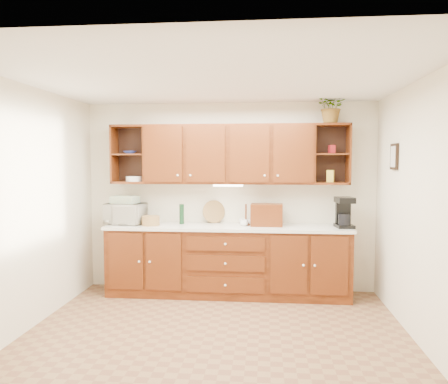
% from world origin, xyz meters
% --- Properties ---
extents(floor, '(4.00, 4.00, 0.00)m').
position_xyz_m(floor, '(0.00, 0.00, 0.00)').
color(floor, brown).
rests_on(floor, ground).
extents(ceiling, '(4.00, 4.00, 0.00)m').
position_xyz_m(ceiling, '(0.00, 0.00, 2.60)').
color(ceiling, white).
rests_on(ceiling, back_wall).
extents(back_wall, '(4.00, 0.00, 4.00)m').
position_xyz_m(back_wall, '(0.00, 1.75, 1.30)').
color(back_wall, beige).
rests_on(back_wall, floor).
extents(left_wall, '(0.00, 3.50, 3.50)m').
position_xyz_m(left_wall, '(-2.00, 0.00, 1.30)').
color(left_wall, beige).
rests_on(left_wall, floor).
extents(right_wall, '(0.00, 3.50, 3.50)m').
position_xyz_m(right_wall, '(2.00, 0.00, 1.30)').
color(right_wall, beige).
rests_on(right_wall, floor).
extents(base_cabinets, '(3.20, 0.60, 0.90)m').
position_xyz_m(base_cabinets, '(0.00, 1.45, 0.45)').
color(base_cabinets, '#351506').
rests_on(base_cabinets, floor).
extents(countertop, '(3.24, 0.64, 0.04)m').
position_xyz_m(countertop, '(0.00, 1.44, 0.92)').
color(countertop, silver).
rests_on(countertop, base_cabinets).
extents(upper_cabinets, '(3.20, 0.33, 0.80)m').
position_xyz_m(upper_cabinets, '(0.01, 1.59, 1.89)').
color(upper_cabinets, '#351506').
rests_on(upper_cabinets, back_wall).
extents(undercabinet_light, '(0.40, 0.05, 0.02)m').
position_xyz_m(undercabinet_light, '(0.00, 1.53, 1.47)').
color(undercabinet_light, white).
rests_on(undercabinet_light, upper_cabinets).
extents(framed_picture, '(0.03, 0.24, 0.30)m').
position_xyz_m(framed_picture, '(1.98, 0.90, 1.85)').
color(framed_picture, black).
rests_on(framed_picture, right_wall).
extents(wicker_basket, '(0.30, 0.30, 0.13)m').
position_xyz_m(wicker_basket, '(-1.02, 1.36, 1.00)').
color(wicker_basket, olive).
rests_on(wicker_basket, countertop).
extents(microwave, '(0.55, 0.40, 0.28)m').
position_xyz_m(microwave, '(-1.41, 1.47, 1.08)').
color(microwave, beige).
rests_on(microwave, countertop).
extents(towel_stack, '(0.37, 0.30, 0.10)m').
position_xyz_m(towel_stack, '(-1.41, 1.47, 1.27)').
color(towel_stack, '#D2B763').
rests_on(towel_stack, microwave).
extents(wine_bottle, '(0.08, 0.08, 0.27)m').
position_xyz_m(wine_bottle, '(-0.64, 1.54, 1.08)').
color(wine_bottle, black).
rests_on(wine_bottle, countertop).
extents(woven_tray, '(0.33, 0.20, 0.32)m').
position_xyz_m(woven_tray, '(-0.21, 1.69, 0.95)').
color(woven_tray, olive).
rests_on(woven_tray, countertop).
extents(bread_box, '(0.42, 0.27, 0.29)m').
position_xyz_m(bread_box, '(0.52, 1.47, 1.09)').
color(bread_box, '#351506').
rests_on(bread_box, countertop).
extents(mug_tree, '(0.26, 0.26, 0.28)m').
position_xyz_m(mug_tree, '(0.24, 1.51, 0.98)').
color(mug_tree, '#351506').
rests_on(mug_tree, countertop).
extents(canister_red, '(0.13, 0.13, 0.13)m').
position_xyz_m(canister_red, '(0.47, 1.45, 1.01)').
color(canister_red, maroon).
rests_on(canister_red, countertop).
extents(canister_white, '(0.11, 0.11, 0.17)m').
position_xyz_m(canister_white, '(0.50, 1.40, 1.03)').
color(canister_white, white).
rests_on(canister_white, countertop).
extents(canister_yellow, '(0.12, 0.12, 0.10)m').
position_xyz_m(canister_yellow, '(1.52, 1.39, 0.99)').
color(canister_yellow, yellow).
rests_on(canister_yellow, countertop).
extents(coffee_maker, '(0.24, 0.30, 0.40)m').
position_xyz_m(coffee_maker, '(1.52, 1.43, 1.13)').
color(coffee_maker, black).
rests_on(coffee_maker, countertop).
extents(bowl_stack, '(0.20, 0.20, 0.04)m').
position_xyz_m(bowl_stack, '(-1.36, 1.55, 1.92)').
color(bowl_stack, '#283893').
rests_on(bowl_stack, upper_cabinets).
extents(plate_stack, '(0.26, 0.26, 0.07)m').
position_xyz_m(plate_stack, '(-1.31, 1.56, 1.56)').
color(plate_stack, white).
rests_on(plate_stack, upper_cabinets).
extents(pantry_box_yellow, '(0.11, 0.09, 0.16)m').
position_xyz_m(pantry_box_yellow, '(1.36, 1.58, 1.60)').
color(pantry_box_yellow, yellow).
rests_on(pantry_box_yellow, upper_cabinets).
extents(pantry_box_red, '(0.09, 0.08, 0.11)m').
position_xyz_m(pantry_box_red, '(1.37, 1.58, 1.95)').
color(pantry_box_red, maroon).
rests_on(pantry_box_red, upper_cabinets).
extents(potted_plant, '(0.44, 0.40, 0.43)m').
position_xyz_m(potted_plant, '(1.36, 1.52, 2.50)').
color(potted_plant, '#999999').
rests_on(potted_plant, upper_cabinets).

